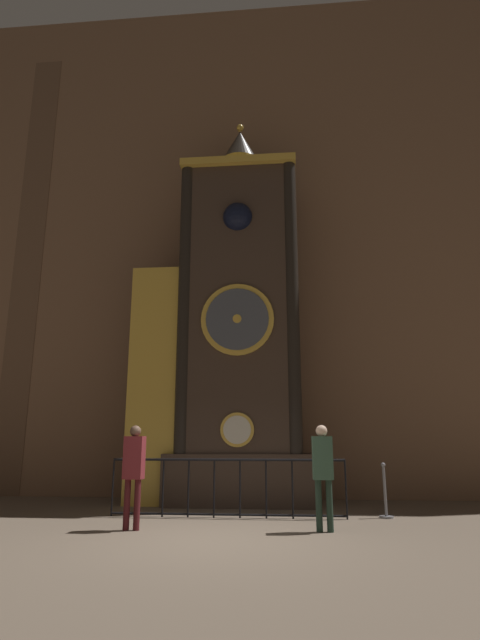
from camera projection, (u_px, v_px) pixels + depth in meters
name	position (u px, v px, depth m)	size (l,w,h in m)	color
ground_plane	(212.00, 541.00, 7.63)	(28.00, 28.00, 0.00)	brown
cathedral_back_wall	(240.00, 227.00, 15.04)	(24.00, 0.32, 15.53)	#846047
clock_tower	(226.00, 330.00, 12.89)	(4.50, 1.83, 10.30)	#423328
railing_fence	(227.00, 485.00, 10.03)	(4.76, 0.05, 1.14)	black
visitor_near	(134.00, 466.00, 8.77)	(0.35, 0.24, 1.76)	#461518
visitor_far	(323.00, 467.00, 8.61)	(0.35, 0.24, 1.76)	#213427
stanchion_post	(385.00, 500.00, 9.95)	(0.28, 0.28, 1.06)	gray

